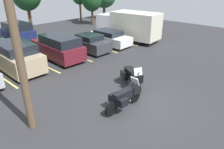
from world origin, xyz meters
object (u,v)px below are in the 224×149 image
box_truck (129,25)px  motorcycle_touring (125,96)px  utility_pole (16,41)px  car_tan (15,57)px  car_charcoal (87,43)px  car_maroon (58,47)px  motorcycle_second (132,76)px  car_white (108,38)px  car_far_navy (17,32)px

box_truck → motorcycle_touring: bearing=-142.6°
motorcycle_touring → utility_pole: size_ratio=0.32×
car_tan → car_charcoal: bearing=-3.6°
box_truck → utility_pole: (-13.54, -5.64, 2.16)m
car_maroon → motorcycle_second: bearing=-89.2°
motorcycle_second → car_charcoal: (2.75, 6.88, 0.03)m
car_tan → car_maroon: bearing=-5.1°
motorcycle_touring → motorcycle_second: (1.97, 1.05, 0.04)m
car_white → motorcycle_touring: bearing=-132.3°
motorcycle_second → car_white: motorcycle_second is taller
car_tan → car_white: size_ratio=1.06×
utility_pole → car_far_navy: bearing=66.8°
car_white → car_far_navy: size_ratio=1.07×
motorcycle_second → box_truck: 10.28m
motorcycle_touring → car_far_navy: size_ratio=0.53×
box_truck → utility_pole: utility_pole is taller
car_tan → utility_pole: (-2.37, -6.38, 2.71)m
car_far_navy → box_truck: bearing=-45.8°
car_tan → car_maroon: size_ratio=1.01×
car_far_navy → car_white: bearing=-56.5°
box_truck → utility_pole: bearing=-157.4°
utility_pole → car_charcoal: bearing=35.7°
motorcycle_touring → car_maroon: bearing=76.9°
motorcycle_second → car_white: 8.61m
car_charcoal → car_far_navy: (-2.55, 7.56, 0.23)m
utility_pole → box_truck: bearing=22.6°
motorcycle_touring → car_tan: size_ratio=0.46×
motorcycle_touring → car_tan: car_tan is taller
car_charcoal → car_white: (2.47, -0.03, -0.03)m
motorcycle_touring → car_white: bearing=47.7°
motorcycle_touring → car_charcoal: bearing=59.3°
motorcycle_touring → motorcycle_second: bearing=28.1°
motorcycle_touring → car_maroon: car_maroon is taller
car_tan → car_far_navy: size_ratio=1.13×
car_far_navy → box_truck: 11.09m
car_white → box_truck: box_truck is taller
motorcycle_touring → car_white: (7.18, 7.90, 0.04)m
car_charcoal → car_far_navy: size_ratio=1.00×
car_charcoal → car_white: car_charcoal is taller
car_tan → box_truck: size_ratio=0.75×
car_maroon → box_truck: (8.02, -0.46, 0.57)m
car_tan → motorcycle_touring: bearing=-81.2°
car_maroon → box_truck: box_truck is taller
car_charcoal → utility_pole: bearing=-144.3°
car_white → utility_pole: (-10.84, -5.98, 2.97)m
car_far_navy → box_truck: box_truck is taller
car_charcoal → motorcycle_touring: bearing=-120.7°
car_tan → car_charcoal: 6.02m
car_charcoal → car_white: bearing=-0.7°
car_charcoal → motorcycle_second: bearing=-111.8°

